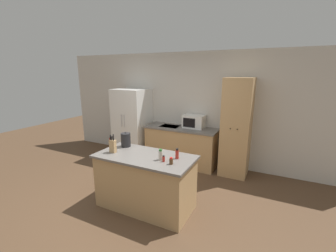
{
  "coord_description": "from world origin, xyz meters",
  "views": [
    {
      "loc": [
        1.87,
        -2.67,
        2.15
      ],
      "look_at": [
        -0.15,
        1.4,
        1.05
      ],
      "focal_mm": 24.0,
      "sensor_mm": 36.0,
      "label": 1
    }
  ],
  "objects_px": {
    "refrigerator": "(132,123)",
    "knife_block": "(113,146)",
    "spice_bottle_short_red": "(161,155)",
    "spice_bottle_green_herb": "(164,159)",
    "fire_extinguisher": "(112,145)",
    "microwave": "(194,121)",
    "spice_bottle_tall_dark": "(171,161)",
    "spice_bottle_amber_oil": "(177,154)",
    "pantry_cabinet": "(236,128)",
    "kettle": "(126,140)"
  },
  "relations": [
    {
      "from": "refrigerator",
      "to": "knife_block",
      "type": "relative_size",
      "value": 5.62
    },
    {
      "from": "knife_block",
      "to": "spice_bottle_short_red",
      "type": "xyz_separation_m",
      "value": [
        0.84,
        0.06,
        -0.03
      ]
    },
    {
      "from": "spice_bottle_green_herb",
      "to": "fire_extinguisher",
      "type": "xyz_separation_m",
      "value": [
        -2.54,
        1.83,
        -0.71
      ]
    },
    {
      "from": "knife_block",
      "to": "microwave",
      "type": "bearing_deg",
      "value": 73.6
    },
    {
      "from": "knife_block",
      "to": "spice_bottle_tall_dark",
      "type": "bearing_deg",
      "value": -0.72
    },
    {
      "from": "microwave",
      "to": "spice_bottle_short_red",
      "type": "height_order",
      "value": "microwave"
    },
    {
      "from": "knife_block",
      "to": "spice_bottle_amber_oil",
      "type": "distance_m",
      "value": 1.06
    },
    {
      "from": "spice_bottle_green_herb",
      "to": "pantry_cabinet",
      "type": "bearing_deg",
      "value": 71.19
    },
    {
      "from": "spice_bottle_amber_oil",
      "to": "spice_bottle_green_herb",
      "type": "height_order",
      "value": "spice_bottle_amber_oil"
    },
    {
      "from": "microwave",
      "to": "knife_block",
      "type": "bearing_deg",
      "value": -106.4
    },
    {
      "from": "pantry_cabinet",
      "to": "spice_bottle_short_red",
      "type": "bearing_deg",
      "value": -111.03
    },
    {
      "from": "refrigerator",
      "to": "pantry_cabinet",
      "type": "height_order",
      "value": "pantry_cabinet"
    },
    {
      "from": "spice_bottle_tall_dark",
      "to": "kettle",
      "type": "height_order",
      "value": "kettle"
    },
    {
      "from": "refrigerator",
      "to": "spice_bottle_green_herb",
      "type": "relative_size",
      "value": 18.61
    },
    {
      "from": "knife_block",
      "to": "kettle",
      "type": "height_order",
      "value": "knife_block"
    },
    {
      "from": "spice_bottle_short_red",
      "to": "fire_extinguisher",
      "type": "relative_size",
      "value": 0.35
    },
    {
      "from": "refrigerator",
      "to": "microwave",
      "type": "xyz_separation_m",
      "value": [
        1.6,
        0.17,
        0.17
      ]
    },
    {
      "from": "pantry_cabinet",
      "to": "spice_bottle_tall_dark",
      "type": "relative_size",
      "value": 20.4
    },
    {
      "from": "pantry_cabinet",
      "to": "spice_bottle_green_herb",
      "type": "bearing_deg",
      "value": -108.81
    },
    {
      "from": "spice_bottle_green_herb",
      "to": "kettle",
      "type": "xyz_separation_m",
      "value": [
        -0.91,
        0.31,
        0.08
      ]
    },
    {
      "from": "kettle",
      "to": "microwave",
      "type": "bearing_deg",
      "value": 70.86
    },
    {
      "from": "spice_bottle_green_herb",
      "to": "kettle",
      "type": "relative_size",
      "value": 0.36
    },
    {
      "from": "fire_extinguisher",
      "to": "spice_bottle_tall_dark",
      "type": "bearing_deg",
      "value": -34.83
    },
    {
      "from": "pantry_cabinet",
      "to": "microwave",
      "type": "xyz_separation_m",
      "value": [
        -0.97,
        0.1,
        0.02
      ]
    },
    {
      "from": "microwave",
      "to": "spice_bottle_short_red",
      "type": "xyz_separation_m",
      "value": [
        0.22,
        -2.03,
        -0.08
      ]
    },
    {
      "from": "spice_bottle_amber_oil",
      "to": "spice_bottle_tall_dark",
      "type": "bearing_deg",
      "value": -86.99
    },
    {
      "from": "refrigerator",
      "to": "pantry_cabinet",
      "type": "distance_m",
      "value": 2.57
    },
    {
      "from": "microwave",
      "to": "spice_bottle_tall_dark",
      "type": "relative_size",
      "value": 4.7
    },
    {
      "from": "pantry_cabinet",
      "to": "spice_bottle_green_herb",
      "type": "height_order",
      "value": "pantry_cabinet"
    },
    {
      "from": "spice_bottle_short_red",
      "to": "spice_bottle_green_herb",
      "type": "xyz_separation_m",
      "value": [
        0.07,
        -0.04,
        -0.03
      ]
    },
    {
      "from": "spice_bottle_tall_dark",
      "to": "kettle",
      "type": "xyz_separation_m",
      "value": [
        -1.04,
        0.35,
        0.07
      ]
    },
    {
      "from": "knife_block",
      "to": "spice_bottle_amber_oil",
      "type": "relative_size",
      "value": 1.93
    },
    {
      "from": "spice_bottle_short_red",
      "to": "kettle",
      "type": "distance_m",
      "value": 0.88
    },
    {
      "from": "kettle",
      "to": "knife_block",
      "type": "bearing_deg",
      "value": -91.0
    },
    {
      "from": "kettle",
      "to": "fire_extinguisher",
      "type": "relative_size",
      "value": 0.54
    },
    {
      "from": "knife_block",
      "to": "spice_bottle_amber_oil",
      "type": "xyz_separation_m",
      "value": [
        1.04,
        0.22,
        -0.04
      ]
    },
    {
      "from": "microwave",
      "to": "kettle",
      "type": "bearing_deg",
      "value": -109.14
    },
    {
      "from": "refrigerator",
      "to": "spice_bottle_tall_dark",
      "type": "relative_size",
      "value": 17.36
    },
    {
      "from": "pantry_cabinet",
      "to": "spice_bottle_tall_dark",
      "type": "distance_m",
      "value": 2.09
    },
    {
      "from": "microwave",
      "to": "spice_bottle_green_herb",
      "type": "xyz_separation_m",
      "value": [
        0.29,
        -2.08,
        -0.11
      ]
    },
    {
      "from": "spice_bottle_tall_dark",
      "to": "spice_bottle_green_herb",
      "type": "bearing_deg",
      "value": 165.49
    },
    {
      "from": "microwave",
      "to": "spice_bottle_short_red",
      "type": "distance_m",
      "value": 2.05
    },
    {
      "from": "kettle",
      "to": "fire_extinguisher",
      "type": "distance_m",
      "value": 2.36
    },
    {
      "from": "spice_bottle_amber_oil",
      "to": "fire_extinguisher",
      "type": "relative_size",
      "value": 0.33
    },
    {
      "from": "spice_bottle_tall_dark",
      "to": "spice_bottle_green_herb",
      "type": "xyz_separation_m",
      "value": [
        -0.14,
        0.04,
        -0.0
      ]
    },
    {
      "from": "spice_bottle_amber_oil",
      "to": "spice_bottle_green_herb",
      "type": "xyz_separation_m",
      "value": [
        -0.13,
        -0.19,
        -0.03
      ]
    },
    {
      "from": "microwave",
      "to": "spice_bottle_green_herb",
      "type": "relative_size",
      "value": 5.04
    },
    {
      "from": "refrigerator",
      "to": "spice_bottle_tall_dark",
      "type": "xyz_separation_m",
      "value": [
        2.03,
        -1.94,
        0.06
      ]
    },
    {
      "from": "spice_bottle_short_red",
      "to": "spice_bottle_green_herb",
      "type": "relative_size",
      "value": 1.78
    },
    {
      "from": "spice_bottle_amber_oil",
      "to": "kettle",
      "type": "distance_m",
      "value": 1.04
    }
  ]
}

